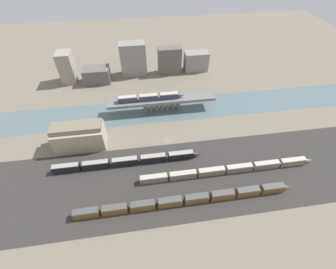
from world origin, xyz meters
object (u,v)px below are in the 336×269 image
object	(u,v)px
train_on_bridge	(151,97)
train_yard_far	(128,161)
warehouse_building	(79,136)
train_yard_near	(186,200)
train_yard_mid	(228,170)

from	to	relation	value
train_on_bridge	train_yard_far	world-z (taller)	train_on_bridge
train_on_bridge	warehouse_building	world-z (taller)	warehouse_building
train_on_bridge	warehouse_building	size ratio (longest dim) A/B	1.57
train_on_bridge	train_yard_far	xyz separation A→B (m)	(-14.89, -38.69, -7.83)
train_yard_near	train_yard_mid	size ratio (longest dim) A/B	1.10
train_on_bridge	train_yard_near	size ratio (longest dim) A/B	0.43
train_yard_mid	train_on_bridge	bearing A→B (deg)	121.05
train_on_bridge	train_yard_near	world-z (taller)	train_on_bridge
train_on_bridge	train_yard_near	distance (m)	63.13
train_yard_mid	train_yard_far	world-z (taller)	train_yard_far
train_on_bridge	train_yard_near	xyz separation A→B (m)	(8.15, -62.09, -7.92)
train_on_bridge	train_yard_mid	size ratio (longest dim) A/B	0.47
train_yard_mid	train_yard_far	distance (m)	46.33
train_yard_near	train_yard_mid	distance (m)	25.06
train_yard_near	train_yard_mid	xyz separation A→B (m)	(21.91, 12.17, -0.13)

